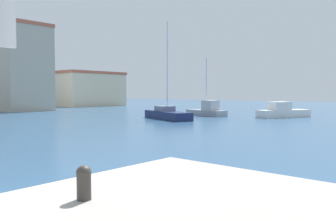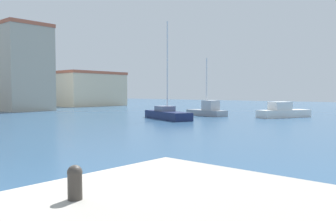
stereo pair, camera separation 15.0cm
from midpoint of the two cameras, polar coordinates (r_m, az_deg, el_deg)
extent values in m
plane|color=#2D5175|center=(32.42, -13.92, -1.78)|extent=(160.00, 160.00, 0.00)
cylinder|color=#38332D|center=(5.21, -14.24, -11.77)|extent=(0.20, 0.20, 0.38)
sphere|color=#38332D|center=(5.17, -14.27, -9.71)|extent=(0.21, 0.21, 0.21)
cube|color=#19234C|center=(34.45, -0.24, -0.77)|extent=(4.23, 7.01, 0.77)
cube|color=slate|center=(34.91, -0.65, 0.32)|extent=(2.02, 2.30, 0.50)
cylinder|color=silver|center=(34.47, -0.24, 7.13)|extent=(0.12, 0.12, 8.72)
cube|color=gray|center=(39.91, 6.07, -0.37)|extent=(2.60, 5.21, 0.63)
cube|color=#ADB0B5|center=(39.39, 6.75, 0.84)|extent=(1.66, 1.75, 1.10)
cylinder|color=silver|center=(39.85, 6.09, 4.27)|extent=(0.12, 0.12, 5.83)
cube|color=white|center=(38.86, 18.06, -0.47)|extent=(6.17, 4.02, 0.79)
cube|color=silver|center=(38.46, 17.49, 0.72)|extent=(2.51, 2.15, 0.85)
cube|color=#B2A893|center=(55.38, -23.12, 6.08)|extent=(6.42, 8.95, 11.72)
cube|color=#B25B42|center=(56.07, -23.25, 12.32)|extent=(6.54, 9.13, 0.50)
cube|color=beige|center=(70.21, -13.24, 3.21)|extent=(12.34, 9.81, 6.00)
cube|color=#B25B42|center=(70.31, -13.27, 5.86)|extent=(12.59, 10.00, 0.50)
camera|label=1|loc=(0.08, -90.13, -0.01)|focal=37.73mm
camera|label=2|loc=(0.08, 89.87, 0.01)|focal=37.73mm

